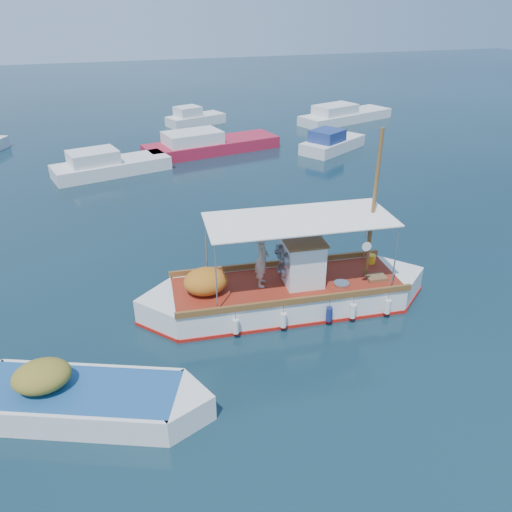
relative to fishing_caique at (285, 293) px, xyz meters
name	(u,v)px	position (x,y,z in m)	size (l,w,h in m)	color
ground	(289,294)	(0.45, 0.70, -0.57)	(160.00, 160.00, 0.00)	black
fishing_caique	(285,293)	(0.00, 0.00, 0.00)	(10.51, 3.64, 6.44)	white
dinghy	(78,401)	(-7.04, -3.09, -0.20)	(6.69, 3.86, 1.76)	white
bg_boat_nw	(108,166)	(-5.07, 17.52, -0.08)	(7.44, 4.04, 1.80)	silver
bg_boat_n	(208,145)	(1.97, 20.40, -0.08)	(10.00, 4.61, 1.80)	#A81C33
bg_boat_ne	(331,144)	(10.50, 18.07, -0.08)	(5.71, 4.66, 1.80)	silver
bg_boat_e	(343,116)	(15.60, 26.25, -0.08)	(9.49, 5.34, 1.80)	silver
bg_boat_far_n	(194,119)	(2.80, 29.21, -0.08)	(5.33, 3.50, 1.80)	silver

